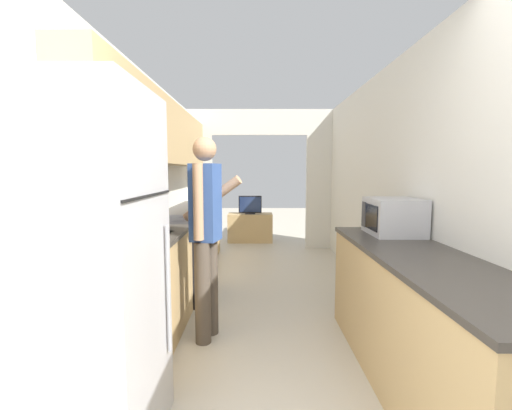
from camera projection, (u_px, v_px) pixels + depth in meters
The scene contains 11 objects.
wall_left at pixel (138, 161), 3.39m from camera, with size 0.38×7.61×2.50m.
wall_right at pixel (418, 190), 2.96m from camera, with size 0.06×7.61×2.50m.
wall_far_with_doorway at pixel (261, 169), 6.16m from camera, with size 3.00×0.06×2.50m.
counter_left at pixel (180, 251), 4.13m from camera, with size 0.62×4.01×0.89m.
counter_right at pixel (423, 323), 2.18m from camera, with size 0.62×2.19×0.89m.
refrigerator at pixel (78, 276), 1.67m from camera, with size 0.76×0.72×1.80m.
range_oven at pixel (174, 258), 3.81m from camera, with size 0.66×0.73×1.03m.
person at pixel (207, 232), 2.82m from camera, with size 0.54×0.43×1.69m.
microwave at pixel (395, 217), 2.84m from camera, with size 0.40×0.46×0.30m.
tv_cabinet at pixel (252, 228), 6.86m from camera, with size 0.88×0.42×0.56m.
television at pixel (251, 205), 6.77m from camera, with size 0.45×0.16×0.36m.
Camera 1 is at (-0.06, -0.96, 1.41)m, focal length 24.00 mm.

